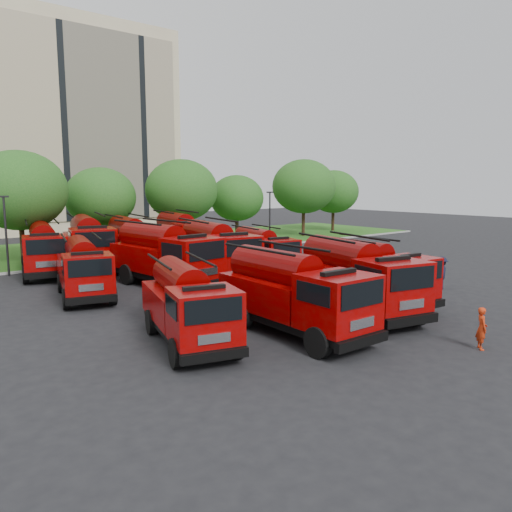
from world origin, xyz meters
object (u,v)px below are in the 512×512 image
at_px(fire_truck_6, 215,251).
at_px(fire_truck_7, 262,251).
at_px(firefighter_1, 372,318).
at_px(firefighter_2, 418,318).
at_px(fire_truck_5, 164,255).
at_px(firefighter_4, 161,312).
at_px(fire_truck_4, 84,268).
at_px(firefighter_5, 346,278).
at_px(fire_truck_8, 44,249).
at_px(fire_truck_3, 370,272).
at_px(fire_truck_10, 131,240).
at_px(firefighter_3, 440,289).
at_px(fire_truck_11, 181,236).
at_px(fire_truck_0, 187,304).
at_px(fire_truck_9, 88,243).
at_px(fire_truck_1, 293,293).
at_px(fire_truck_2, 355,278).
at_px(firefighter_0, 480,349).

relative_size(fire_truck_6, fire_truck_7, 1.20).
relative_size(firefighter_1, firefighter_2, 1.15).
distance_m(fire_truck_5, firefighter_4, 6.09).
relative_size(fire_truck_4, firefighter_5, 4.30).
relative_size(fire_truck_8, firefighter_2, 4.56).
bearing_deg(fire_truck_3, fire_truck_10, 105.79).
relative_size(firefighter_1, firefighter_4, 1.07).
height_order(firefighter_3, firefighter_4, firefighter_3).
bearing_deg(fire_truck_11, firefighter_1, -86.47).
xyz_separation_m(fire_truck_4, firefighter_4, (1.58, -5.25, -1.51)).
relative_size(fire_truck_7, firefighter_5, 4.13).
distance_m(fire_truck_0, firefighter_5, 15.05).
height_order(fire_truck_4, fire_truck_10, fire_truck_10).
bearing_deg(fire_truck_3, firefighter_3, 1.62).
xyz_separation_m(fire_truck_5, firefighter_1, (3.79, -11.78, -1.80)).
bearing_deg(fire_truck_8, fire_truck_9, 18.61).
xyz_separation_m(fire_truck_1, firefighter_1, (4.35, -0.51, -1.64)).
distance_m(fire_truck_5, fire_truck_7, 7.17).
bearing_deg(fire_truck_9, firefighter_5, -35.91).
height_order(fire_truck_3, fire_truck_7, fire_truck_3).
height_order(fire_truck_6, firefighter_2, fire_truck_6).
relative_size(fire_truck_1, fire_truck_3, 1.04).
xyz_separation_m(fire_truck_0, fire_truck_2, (8.04, -1.23, 0.21)).
relative_size(fire_truck_7, firefighter_3, 3.65).
bearing_deg(fire_truck_1, fire_truck_5, 88.71).
bearing_deg(fire_truck_10, firefighter_4, -102.58).
bearing_deg(fire_truck_0, firefighter_0, -26.92).
height_order(fire_truck_11, firefighter_3, fire_truck_11).
height_order(fire_truck_5, fire_truck_10, fire_truck_5).
bearing_deg(fire_truck_7, fire_truck_0, -129.34).
xyz_separation_m(fire_truck_2, fire_truck_10, (-1.40, 19.98, 0.01)).
xyz_separation_m(fire_truck_11, firefighter_0, (-2.70, -25.32, -1.79)).
distance_m(fire_truck_4, firefighter_2, 16.68).
xyz_separation_m(fire_truck_1, fire_truck_11, (6.67, 19.72, 0.16)).
xyz_separation_m(fire_truck_7, firefighter_4, (-10.14, -4.85, -1.46)).
distance_m(fire_truck_6, firefighter_5, 8.29).
bearing_deg(fire_truck_11, fire_truck_4, -132.42).
bearing_deg(firefighter_1, fire_truck_8, 105.30).
bearing_deg(firefighter_1, fire_truck_3, 33.88).
bearing_deg(fire_truck_10, firefighter_1, -78.01).
height_order(firefighter_1, firefighter_5, firefighter_1).
relative_size(fire_truck_4, fire_truck_5, 0.86).
height_order(fire_truck_7, firefighter_3, fire_truck_7).
xyz_separation_m(fire_truck_8, firefighter_5, (14.15, -13.06, -1.66)).
bearing_deg(fire_truck_1, fire_truck_7, 56.82).
bearing_deg(fire_truck_10, firefighter_5, -53.85).
xyz_separation_m(fire_truck_9, firefighter_0, (4.67, -25.18, -1.82)).
bearing_deg(firefighter_1, firefighter_4, 128.14).
bearing_deg(fire_truck_3, fire_truck_5, 125.54).
xyz_separation_m(firefighter_3, firefighter_5, (-1.84, 5.36, 0.00)).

